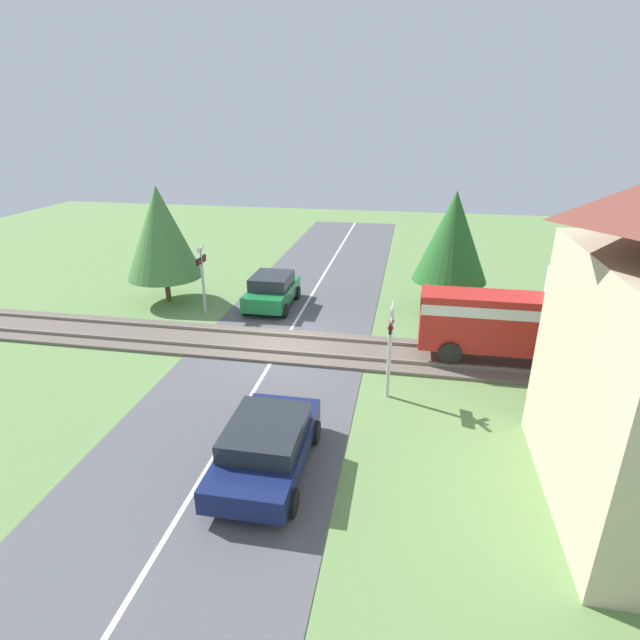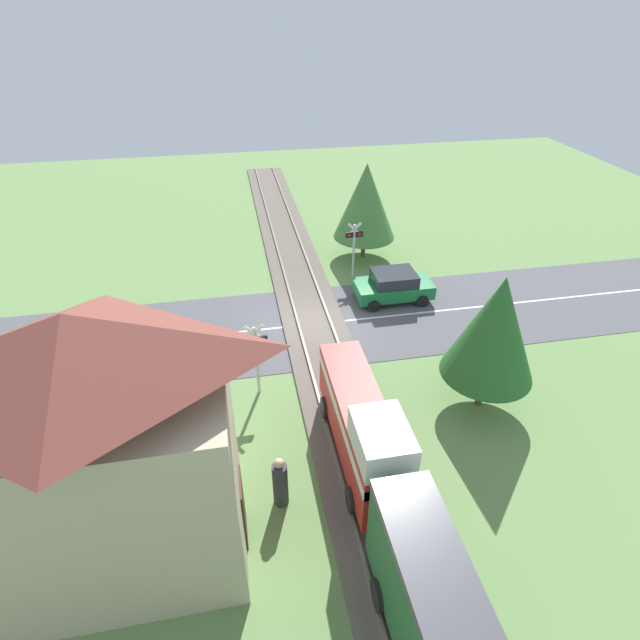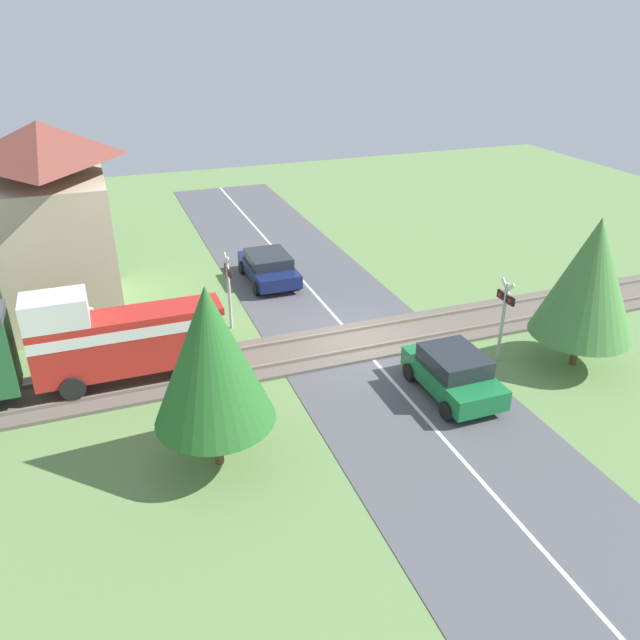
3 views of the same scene
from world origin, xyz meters
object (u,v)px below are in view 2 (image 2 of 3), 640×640
(car_near_crossing, at_px, (393,286))
(pedestrian_by_station, at_px, (280,483))
(station_building, at_px, (108,456))
(crossing_signal_west_approach, at_px, (354,243))
(car_far_side, at_px, (152,347))
(crossing_signal_east_approach, at_px, (256,350))

(car_near_crossing, bearing_deg, pedestrian_by_station, 57.33)
(station_building, bearing_deg, crossing_signal_west_approach, -123.76)
(car_far_side, relative_size, pedestrian_by_station, 2.26)
(crossing_signal_west_approach, height_order, pedestrian_by_station, crossing_signal_west_approach)
(car_near_crossing, height_order, crossing_signal_east_approach, crossing_signal_east_approach)
(crossing_signal_west_approach, relative_size, station_building, 0.40)
(crossing_signal_east_approach, xyz_separation_m, station_building, (3.69, 5.73, 1.71))
(car_near_crossing, relative_size, car_far_side, 0.91)
(car_near_crossing, bearing_deg, crossing_signal_east_approach, 38.55)
(car_far_side, distance_m, station_building, 8.89)
(car_far_side, bearing_deg, crossing_signal_east_approach, 146.36)
(pedestrian_by_station, bearing_deg, car_near_crossing, -122.67)
(crossing_signal_east_approach, height_order, station_building, station_building)
(station_building, bearing_deg, car_near_crossing, -133.33)
(car_far_side, height_order, pedestrian_by_station, pedestrian_by_station)
(station_building, xyz_separation_m, pedestrian_by_station, (-3.91, -0.80, -2.83))
(crossing_signal_west_approach, xyz_separation_m, crossing_signal_east_approach, (5.61, 8.18, 0.00))
(crossing_signal_west_approach, bearing_deg, pedestrian_by_station, 67.66)
(crossing_signal_west_approach, bearing_deg, crossing_signal_east_approach, 55.53)
(car_near_crossing, bearing_deg, station_building, 46.67)
(crossing_signal_east_approach, bearing_deg, car_near_crossing, -141.45)
(car_near_crossing, relative_size, crossing_signal_east_approach, 1.21)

